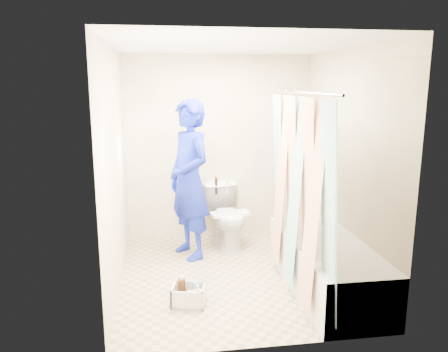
{
  "coord_description": "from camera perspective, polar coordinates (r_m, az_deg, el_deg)",
  "views": [
    {
      "loc": [
        -0.75,
        -4.3,
        2.03
      ],
      "look_at": [
        -0.07,
        0.33,
        1.04
      ],
      "focal_mm": 35.0,
      "sensor_mm": 36.0,
      "label": 1
    }
  ],
  "objects": [
    {
      "name": "plumber",
      "position": [
        5.1,
        -4.55,
        -0.51
      ],
      "size": [
        0.7,
        0.81,
        1.86
      ],
      "primitive_type": "imported",
      "rotation": [
        0.0,
        0.0,
        -1.12
      ],
      "color": "#1014A5",
      "rests_on": "ground"
    },
    {
      "name": "tank_lid",
      "position": [
        5.42,
        0.82,
        -4.95
      ],
      "size": [
        0.5,
        0.28,
        0.04
      ],
      "primitive_type": "cube",
      "rotation": [
        0.0,
        0.0,
        0.15
      ],
      "color": "white",
      "rests_on": "toilet"
    },
    {
      "name": "shower_curtain",
      "position": [
        4.2,
        9.51,
        -2.13
      ],
      "size": [
        0.06,
        1.75,
        1.8
      ],
      "primitive_type": "cube",
      "color": "white",
      "rests_on": "curtain_rod"
    },
    {
      "name": "wall_left",
      "position": [
        4.4,
        -14.06,
        0.72
      ],
      "size": [
        0.02,
        2.6,
        2.4
      ],
      "primitive_type": "cube",
      "color": "beige",
      "rests_on": "ground"
    },
    {
      "name": "tank_internals",
      "position": [
        5.63,
        -0.64,
        -1.04
      ],
      "size": [
        0.19,
        0.07,
        0.25
      ],
      "color": "black",
      "rests_on": "toilet"
    },
    {
      "name": "wall_front",
      "position": [
        3.2,
        5.48,
        -3.13
      ],
      "size": [
        2.4,
        0.02,
        2.4
      ],
      "primitive_type": "cube",
      "color": "beige",
      "rests_on": "ground"
    },
    {
      "name": "ceiling",
      "position": [
        4.38,
        1.61,
        16.79
      ],
      "size": [
        2.4,
        2.6,
        0.02
      ],
      "primitive_type": "cube",
      "color": "white",
      "rests_on": "wall_back"
    },
    {
      "name": "wall_back",
      "position": [
        5.71,
        -0.71,
        3.6
      ],
      "size": [
        2.4,
        0.02,
        2.4
      ],
      "primitive_type": "cube",
      "color": "beige",
      "rests_on": "ground"
    },
    {
      "name": "floor",
      "position": [
        4.82,
        1.44,
        -12.99
      ],
      "size": [
        2.6,
        2.6,
        0.0
      ],
      "primitive_type": "plane",
      "color": "tan",
      "rests_on": "ground"
    },
    {
      "name": "cleaning_caddy",
      "position": [
        4.24,
        -4.51,
        -15.37
      ],
      "size": [
        0.35,
        0.31,
        0.23
      ],
      "rotation": [
        0.0,
        0.0,
        -0.23
      ],
      "color": "silver",
      "rests_on": "ground"
    },
    {
      "name": "curtain_rod",
      "position": [
        4.08,
        9.96,
        10.65
      ],
      "size": [
        0.02,
        1.9,
        0.02
      ],
      "primitive_type": "cylinder",
      "rotation": [
        1.57,
        0.0,
        0.0
      ],
      "color": "silver",
      "rests_on": "wall_back"
    },
    {
      "name": "bathtub",
      "position": [
        4.55,
        13.22,
        -11.18
      ],
      "size": [
        0.7,
        1.75,
        0.5
      ],
      "color": "silver",
      "rests_on": "ground"
    },
    {
      "name": "wall_right",
      "position": [
        4.79,
        15.8,
        1.53
      ],
      "size": [
        0.02,
        2.6,
        2.4
      ],
      "primitive_type": "cube",
      "color": "beige",
      "rests_on": "ground"
    },
    {
      "name": "toilet",
      "position": [
        5.55,
        0.42,
        -5.26
      ],
      "size": [
        0.55,
        0.82,
        0.78
      ],
      "primitive_type": "imported",
      "rotation": [
        0.0,
        0.0,
        0.15
      ],
      "color": "white",
      "rests_on": "ground"
    }
  ]
}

